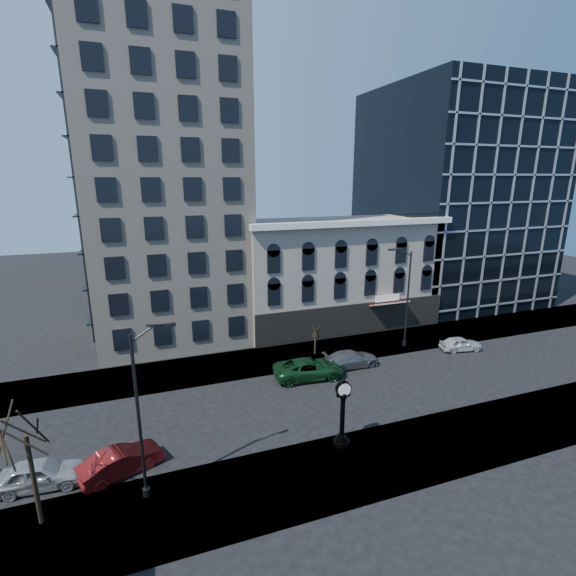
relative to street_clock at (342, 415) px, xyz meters
name	(u,v)px	position (x,y,z in m)	size (l,w,h in m)	color
ground	(281,405)	(-2.07, 6.00, -2.19)	(160.00, 160.00, 0.00)	black
sidewalk_far	(253,362)	(-2.07, 14.00, -2.13)	(160.00, 6.00, 0.12)	gray
sidewalk_near	(325,472)	(-2.07, -2.00, -2.13)	(160.00, 6.00, 0.12)	gray
cream_tower	(162,150)	(-8.19, 24.88, 17.12)	(15.90, 15.40, 42.50)	beige
victorian_row	(335,273)	(9.93, 21.89, 3.80)	(22.60, 11.19, 12.50)	gray
glass_office	(452,198)	(29.93, 26.91, 11.81)	(20.00, 20.15, 28.00)	black
street_clock	(342,415)	(0.00, 0.00, 0.00)	(1.04, 1.04, 4.59)	black
street_lamp_near	(149,367)	(-11.18, -0.37, 5.30)	(2.52, 0.66, 9.77)	black
street_lamp_far	(402,271)	(12.64, 12.70, 5.66)	(2.53, 1.21, 10.25)	black
bare_tree_near	(22,415)	(-16.86, -0.65, 3.90)	(4.60, 4.60, 7.90)	black
bare_tree_far	(315,330)	(4.02, 13.67, 0.38)	(1.90, 1.90, 3.27)	black
car_near_a	(40,474)	(-17.41, 2.35, -1.39)	(1.89, 4.71, 1.60)	#A5A8AD
car_near_b	(121,461)	(-13.18, 2.00, -1.42)	(1.64, 4.71, 1.55)	maroon
car_far_a	(309,369)	(1.61, 9.43, -1.35)	(2.80, 6.07, 1.69)	#143F1E
car_far_b	(351,359)	(6.09, 10.16, -1.45)	(2.10, 5.16, 1.50)	#595B60
car_far_c	(461,344)	(18.09, 9.82, -1.50)	(1.64, 4.08, 1.39)	silver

